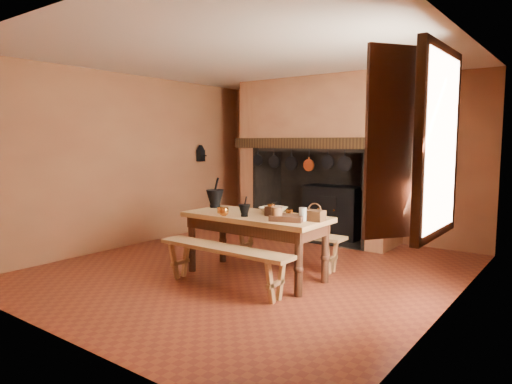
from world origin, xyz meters
The scene contains 28 objects.
floor centered at (0.00, 0.00, 0.00)m, with size 5.50×5.50×0.00m, color maroon.
ceiling centered at (0.00, 0.00, 2.80)m, with size 5.50×5.50×0.00m, color silver.
back_wall centered at (0.00, 2.75, 1.40)m, with size 5.00×0.02×2.80m, color #9C643E.
wall_left centered at (-2.50, 0.00, 1.40)m, with size 0.02×5.50×2.80m, color #9C643E.
wall_right centered at (2.50, 0.00, 1.40)m, with size 0.02×5.50×2.80m, color #9C643E.
wall_front centered at (0.00, -2.75, 1.40)m, with size 5.00×0.02×2.80m, color #9C643E.
chimney_breast centered at (-0.30, 2.31, 1.81)m, with size 2.95×0.96×2.80m.
iron_range centered at (-0.04, 2.45, 0.48)m, with size 1.12×0.55×1.60m.
hearth_pans centered at (-1.05, 2.22, 0.09)m, with size 0.51×0.62×0.20m.
hanging_pans centered at (-0.34, 1.81, 1.36)m, with size 1.92×0.29×0.27m.
onion_string centered at (1.00, 1.79, 1.33)m, with size 0.12×0.10×0.46m, color #A1651D, non-canonical shape.
herb_bunch centered at (1.18, 1.79, 1.38)m, with size 0.20×0.20×0.35m, color #58642F.
window centered at (2.35, -0.40, 1.70)m, with size 0.39×1.75×1.76m.
wall_coffee_mill centered at (-2.42, 1.55, 1.52)m, with size 0.23×0.16×0.31m.
work_table centered at (0.24, -0.26, 0.68)m, with size 1.85×0.82×0.80m.
bench_front centered at (0.24, -0.88, 0.38)m, with size 1.79×0.31×0.50m.
bench_back centered at (0.24, 0.45, 0.36)m, with size 1.73×0.30×0.49m.
mortar_large centered at (-0.58, -0.10, 0.94)m, with size 0.25×0.25×0.42m.
mortar_small centered at (0.23, -0.47, 0.89)m, with size 0.15×0.15×0.25m.
coffee_grinder centered at (0.46, -0.23, 0.87)m, with size 0.17×0.14×0.19m.
brass_mug_a centered at (-0.19, -0.45, 0.84)m, with size 0.07×0.07×0.08m, color orange.
brass_mug_b centered at (0.70, -0.18, 0.85)m, with size 0.09×0.09×0.10m, color orange.
mixing_bowl centered at (0.36, -0.04, 0.84)m, with size 0.33×0.33×0.08m, color #BEB792.
stoneware_crock centered at (0.71, -0.48, 0.88)m, with size 0.13×0.13×0.16m, color brown.
glass_jar centered at (0.96, -0.32, 0.88)m, with size 0.09×0.09×0.16m, color beige.
wicker_basket centered at (1.07, -0.23, 0.87)m, with size 0.23×0.17×0.21m.
wooden_tray centered at (0.81, -0.40, 0.84)m, with size 0.38×0.27×0.07m, color #381C11.
brass_cup centered at (-0.01, -0.57, 0.85)m, with size 0.12×0.12×0.10m, color orange.
Camera 1 is at (3.64, -4.79, 1.71)m, focal length 32.00 mm.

